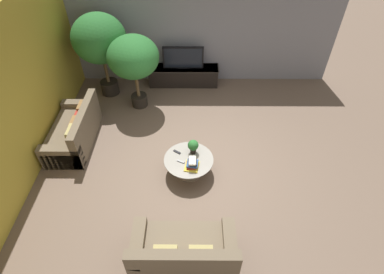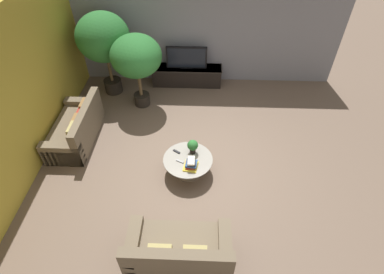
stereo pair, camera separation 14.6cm
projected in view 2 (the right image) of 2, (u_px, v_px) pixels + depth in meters
name	position (u px, v px, depth m)	size (l,w,h in m)	color
ground_plane	(195.00, 160.00, 6.38)	(24.00, 24.00, 0.00)	brown
back_wall_stone	(199.00, 28.00, 7.72)	(7.40, 0.12, 3.00)	gray
side_wall_left	(21.00, 93.00, 5.59)	(0.12, 7.40, 3.00)	gold
media_console	(187.00, 75.00, 8.34)	(1.93, 0.50, 0.52)	black
television	(187.00, 58.00, 7.97)	(1.09, 0.13, 0.60)	black
coffee_table	(188.00, 163.00, 5.96)	(0.98, 0.98, 0.39)	#756656
couch_by_wall	(77.00, 129.00, 6.68)	(0.84, 1.72, 0.84)	brown
couch_near_entry	(179.00, 252.00, 4.61)	(1.60, 0.84, 0.84)	brown
potted_palm_tall	(103.00, 39.00, 7.23)	(1.30, 1.30, 2.15)	black
potted_palm_corner	(136.00, 58.00, 6.91)	(1.20, 1.20, 1.87)	black
potted_plant_tabletop	(193.00, 146.00, 5.89)	(0.22, 0.22, 0.31)	black
book_stack	(191.00, 164.00, 5.69)	(0.30, 0.33, 0.18)	gold
remote_black	(177.00, 152.00, 6.01)	(0.04, 0.16, 0.02)	black
remote_silver	(180.00, 161.00, 5.82)	(0.04, 0.16, 0.02)	gray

